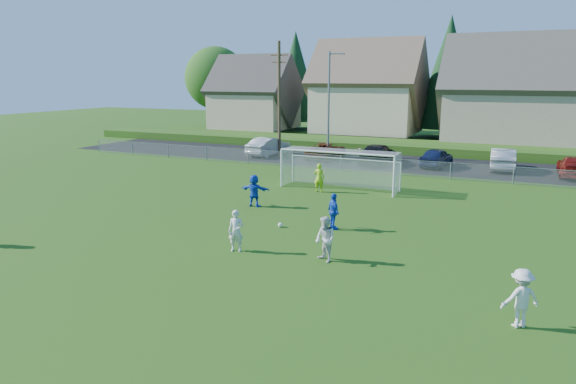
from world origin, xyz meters
name	(u,v)px	position (x,y,z in m)	size (l,w,h in m)	color
ground	(196,274)	(0.00, 0.00, 0.00)	(160.00, 160.00, 0.00)	#193D0C
asphalt_lot	(384,162)	(0.00, 27.50, 0.01)	(60.00, 60.00, 0.00)	black
grass_embankment	(404,146)	(0.00, 35.00, 0.40)	(70.00, 6.00, 0.80)	#1E420F
soccer_ball	(280,225)	(0.23, 6.61, 0.11)	(0.22, 0.22, 0.22)	white
player_white_a	(236,231)	(0.06, 2.78, 0.86)	(0.62, 0.41, 1.71)	silver
player_white_b	(325,239)	(3.76, 3.15, 0.88)	(0.86, 0.67, 1.76)	silver
player_white_c	(521,298)	(10.63, 0.47, 0.86)	(1.11, 0.64, 1.72)	silver
player_blue_a	(334,211)	(2.62, 7.34, 0.85)	(1.00, 0.42, 1.71)	blue
player_blue_b	(254,191)	(-2.78, 9.65, 0.88)	(1.64, 0.52, 1.77)	blue
goalkeeper	(319,178)	(-0.86, 14.52, 0.89)	(0.65, 0.43, 1.78)	#9FD719
car_b	(269,146)	(-10.48, 26.78, 0.82)	(1.73, 4.97, 1.64)	#BBBBBB
car_c	(326,151)	(-5.02, 27.04, 0.71)	(2.37, 5.14, 1.43)	#5C1D0A
car_d	(378,154)	(-0.35, 26.49, 0.80)	(2.24, 5.51, 1.60)	black
car_e	(436,157)	(4.30, 26.84, 0.75)	(1.78, 4.42, 1.51)	#121B3F
car_f	(503,159)	(9.10, 27.66, 0.82)	(1.74, 5.00, 1.65)	#AFAFAF
car_g	(574,167)	(13.86, 26.60, 0.73)	(2.05, 5.05, 1.47)	#680F0B
soccer_goal	(341,163)	(0.00, 16.05, 1.63)	(7.42, 1.90, 2.50)	white
chainlink_fence	(366,165)	(0.00, 22.00, 0.63)	(52.06, 0.06, 1.20)	gray
streetlight	(329,103)	(-4.45, 26.00, 4.84)	(1.38, 0.18, 9.00)	slate
utility_pole	(279,98)	(-9.50, 27.00, 5.15)	(1.60, 0.26, 10.00)	#473321
houses_row	(441,73)	(1.97, 42.46, 7.33)	(53.90, 11.45, 13.27)	tan
tree_row	(441,77)	(1.04, 48.74, 6.91)	(65.98, 12.36, 13.80)	#382616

